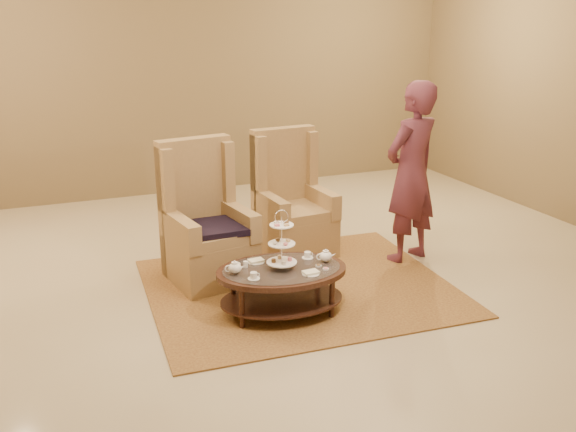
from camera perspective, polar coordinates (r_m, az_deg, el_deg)
name	(u,v)px	position (r m, az deg, el deg)	size (l,w,h in m)	color
ground	(293,301)	(5.84, 0.41, -7.57)	(8.00, 8.00, 0.00)	beige
ceiling	(293,301)	(5.84, 0.41, -7.57)	(8.00, 8.00, 0.02)	beige
wall_back	(182,68)	(9.13, -9.43, 12.89)	(8.00, 0.04, 3.50)	olive
rug	(299,287)	(6.11, 1.01, -6.33)	(2.89, 2.45, 0.01)	#A47A3A
tea_table	(282,277)	(5.49, -0.56, -5.40)	(1.21, 0.91, 0.94)	black
armchair_left	(206,233)	(6.22, -7.33, -1.55)	(0.84, 0.86, 1.35)	#A6804E
armchair_right	(291,211)	(6.89, 0.28, 0.41)	(0.77, 0.79, 1.32)	#A6804E
person	(411,173)	(6.63, 10.89, 3.76)	(0.79, 0.64, 1.86)	#5D2734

